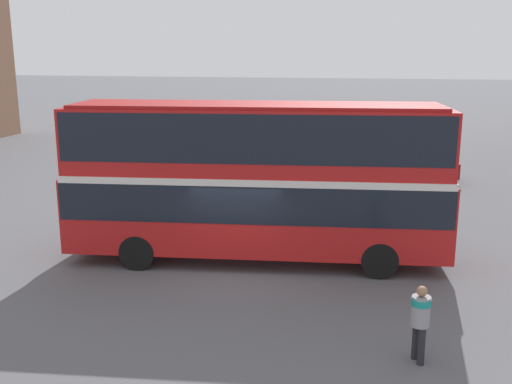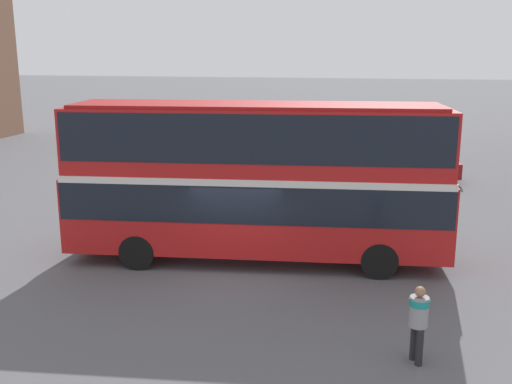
# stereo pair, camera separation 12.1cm
# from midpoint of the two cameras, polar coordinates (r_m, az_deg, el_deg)

# --- Properties ---
(ground_plane) EXTENTS (240.00, 240.00, 0.00)m
(ground_plane) POSITION_cam_midpoint_polar(r_m,az_deg,el_deg) (17.19, -1.61, -7.72)
(ground_plane) COLOR #5B5B60
(double_decker_bus) EXTENTS (11.28, 3.60, 4.70)m
(double_decker_bus) POSITION_cam_midpoint_polar(r_m,az_deg,el_deg) (17.46, 0.20, 1.85)
(double_decker_bus) COLOR red
(double_decker_bus) RESTS_ON ground_plane
(pedestrian_foreground) EXTENTS (0.53, 0.53, 1.64)m
(pedestrian_foreground) POSITION_cam_midpoint_polar(r_m,az_deg,el_deg) (12.65, 15.49, -11.35)
(pedestrian_foreground) COLOR #232328
(pedestrian_foreground) RESTS_ON ground_plane
(parked_car_kerb_near) EXTENTS (4.96, 2.90, 1.66)m
(parked_car_kerb_near) POSITION_cam_midpoint_polar(r_m,az_deg,el_deg) (33.86, 5.60, 4.25)
(parked_car_kerb_near) COLOR navy
(parked_car_kerb_near) RESTS_ON ground_plane
(parked_car_kerb_far) EXTENTS (4.24, 2.44, 1.49)m
(parked_car_kerb_far) POSITION_cam_midpoint_polar(r_m,az_deg,el_deg) (29.76, 15.06, 2.42)
(parked_car_kerb_far) COLOR maroon
(parked_car_kerb_far) RESTS_ON ground_plane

